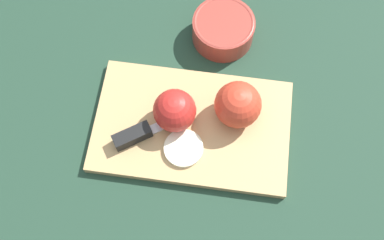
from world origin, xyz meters
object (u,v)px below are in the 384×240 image
apple_half_right (175,111)px  knife (136,134)px  bowl (223,28)px  apple_half_left (238,105)px

apple_half_right → knife: (0.06, 0.04, -0.03)m
bowl → knife: bearing=63.1°
apple_half_right → knife: size_ratio=0.56×
knife → bowl: bearing=28.0°
apple_half_right → knife: bearing=-84.1°
knife → bowl: (-0.12, -0.23, 0.00)m
apple_half_right → bowl: apple_half_right is taller
apple_half_right → knife: apple_half_right is taller
apple_half_right → bowl: (-0.06, -0.19, -0.02)m
apple_half_left → apple_half_right: size_ratio=1.09×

